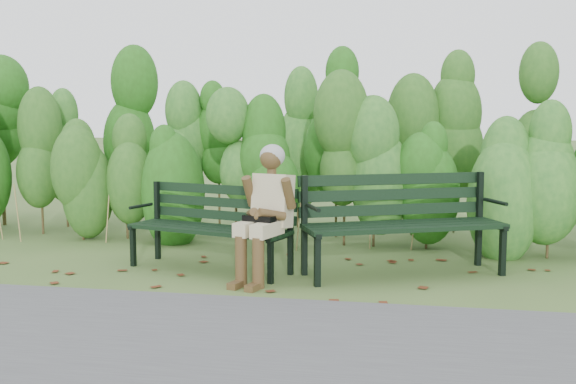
# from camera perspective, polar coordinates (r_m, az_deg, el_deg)

# --- Properties ---
(ground) EXTENTS (80.00, 80.00, 0.00)m
(ground) POSITION_cam_1_polar(r_m,az_deg,el_deg) (6.52, -0.57, -6.90)
(ground) COLOR #3F5B27
(footpath) EXTENTS (60.00, 2.50, 0.01)m
(footpath) POSITION_cam_1_polar(r_m,az_deg,el_deg) (4.47, -6.20, -13.16)
(footpath) COLOR #474749
(footpath) RESTS_ON ground
(hedge_band) EXTENTS (11.04, 1.67, 2.42)m
(hedge_band) POSITION_cam_1_polar(r_m,az_deg,el_deg) (8.19, 1.96, 4.69)
(hedge_band) COLOR #47381E
(hedge_band) RESTS_ON ground
(leaf_litter) EXTENTS (5.60, 2.29, 0.01)m
(leaf_litter) POSITION_cam_1_polar(r_m,az_deg,el_deg) (6.35, 5.09, -7.28)
(leaf_litter) COLOR #5E2C15
(leaf_litter) RESTS_ON ground
(bench_left) EXTENTS (1.74, 0.99, 0.83)m
(bench_left) POSITION_cam_1_polar(r_m,az_deg,el_deg) (6.67, -6.27, -2.38)
(bench_left) COLOR black
(bench_left) RESTS_ON ground
(bench_right) EXTENTS (1.99, 1.34, 0.95)m
(bench_right) POSITION_cam_1_polar(r_m,az_deg,el_deg) (6.52, 9.44, -1.97)
(bench_right) COLOR black
(bench_right) RESTS_ON ground
(seated_woman) EXTENTS (0.55, 0.79, 1.25)m
(seated_woman) POSITION_cam_1_polar(r_m,az_deg,el_deg) (6.15, -1.87, -1.10)
(seated_woman) COLOR beige
(seated_woman) RESTS_ON ground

